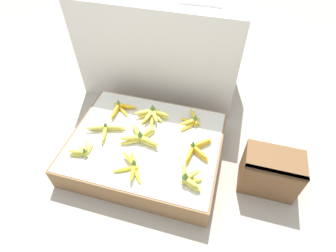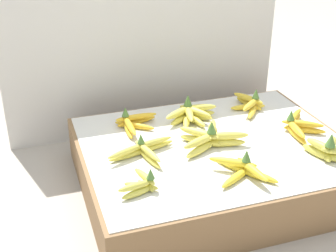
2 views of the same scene
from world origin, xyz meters
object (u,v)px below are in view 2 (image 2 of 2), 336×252
banana_bunch_front_midright (330,150)px  banana_bunch_back_midright (250,104)px  banana_bunch_front_midleft (243,169)px  banana_bunch_back_left (132,123)px  banana_bunch_front_left (142,184)px  banana_bunch_back_midleft (191,114)px  banana_bunch_middle_left (143,150)px  banana_bunch_middle_midright (297,125)px  banana_bunch_middle_midleft (210,138)px

banana_bunch_front_midright → banana_bunch_back_midright: (-0.08, 0.45, -0.01)m
banana_bunch_front_midleft → banana_bunch_back_midright: size_ratio=1.02×
banana_bunch_back_left → banana_bunch_front_left: bearing=-100.3°
banana_bunch_front_left → banana_bunch_back_left: 0.43m
banana_bunch_front_left → banana_bunch_back_midleft: size_ratio=0.57×
banana_bunch_middle_left → banana_bunch_back_left: banana_bunch_back_left is taller
banana_bunch_middle_midright → banana_bunch_back_midright: size_ratio=1.09×
banana_bunch_front_left → banana_bunch_front_midright: banana_bunch_front_midright is taller
banana_bunch_back_midright → banana_bunch_middle_left: bearing=-156.6°
banana_bunch_back_midleft → banana_bunch_back_left: bearing=178.6°
banana_bunch_middle_left → banana_bunch_middle_midleft: (0.25, -0.00, 0.01)m
banana_bunch_middle_left → banana_bunch_back_midleft: bearing=39.6°
banana_bunch_middle_midleft → banana_bunch_back_midleft: size_ratio=1.11×
banana_bunch_middle_left → banana_bunch_back_midright: banana_bunch_back_midright is taller
banana_bunch_middle_midleft → banana_bunch_back_left: bearing=136.2°
banana_bunch_front_midleft → banana_bunch_middle_left: (-0.28, 0.23, -0.00)m
banana_bunch_front_left → banana_bunch_front_midright: bearing=-1.4°
banana_bunch_middle_left → banana_bunch_back_midright: size_ratio=1.22×
banana_bunch_back_midleft → banana_bunch_back_midright: (0.28, 0.02, -0.00)m
banana_bunch_front_left → banana_bunch_back_midleft: banana_bunch_back_midleft is taller
banana_bunch_front_midright → banana_bunch_middle_left: 0.65m
banana_bunch_front_left → banana_bunch_front_midleft: banana_bunch_front_midleft is taller
banana_bunch_front_midleft → banana_bunch_back_midleft: 0.44m
banana_bunch_middle_left → banana_bunch_back_left: (0.02, 0.22, -0.00)m
banana_bunch_front_left → banana_bunch_back_midright: bearing=36.1°
banana_bunch_front_left → banana_bunch_middle_midleft: banana_bunch_middle_midleft is taller
banana_bunch_back_left → banana_bunch_back_midleft: banana_bunch_back_midleft is taller
banana_bunch_front_midleft → banana_bunch_front_midright: banana_bunch_front_midright is taller
banana_bunch_front_midleft → banana_bunch_middle_midright: (0.34, 0.22, 0.00)m
banana_bunch_middle_midleft → banana_bunch_back_left: size_ratio=1.40×
banana_bunch_front_midright → banana_bunch_middle_left: size_ratio=0.61×
banana_bunch_front_left → banana_bunch_front_midright: (0.67, -0.02, 0.01)m
banana_bunch_middle_left → banana_bunch_back_midleft: size_ratio=1.11×
banana_bunch_front_left → banana_bunch_middle_midleft: bearing=32.6°
banana_bunch_front_left → banana_bunch_middle_midright: bearing=16.2°
banana_bunch_middle_midright → banana_bunch_middle_left: bearing=179.5°
banana_bunch_front_left → banana_bunch_middle_midright: 0.71m
banana_bunch_middle_midright → banana_bunch_front_midright: bearing=-91.1°
banana_bunch_front_midleft → banana_bunch_middle_midright: bearing=32.7°
banana_bunch_front_midleft → banana_bunch_back_left: size_ratio=1.18×
banana_bunch_front_midright → banana_bunch_middle_midleft: size_ratio=0.61×
banana_bunch_middle_left → banana_bunch_back_left: 0.22m
banana_bunch_middle_midright → banana_bunch_front_midleft: bearing=-147.3°
banana_bunch_middle_left → banana_bunch_back_left: size_ratio=1.40×
banana_bunch_back_left → banana_bunch_middle_left: bearing=-94.7°
banana_bunch_front_left → banana_bunch_back_midright: banana_bunch_back_midright is taller
banana_bunch_front_midleft → banana_bunch_middle_left: bearing=140.6°
banana_bunch_front_midright → banana_bunch_middle_midright: bearing=88.9°
banana_bunch_back_midleft → banana_bunch_middle_midleft: bearing=-91.9°
banana_bunch_back_left → banana_bunch_back_midleft: 0.24m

